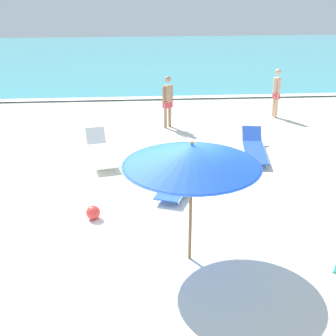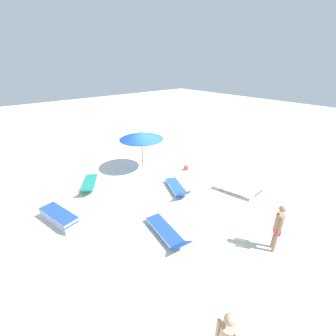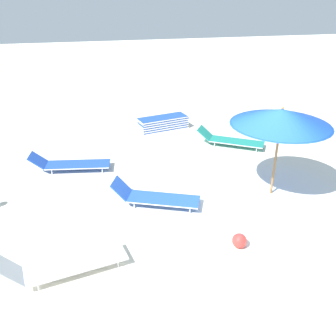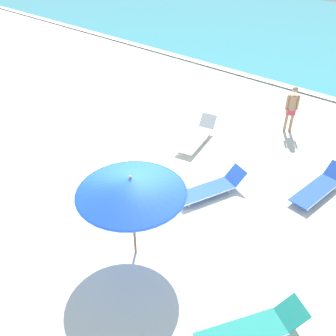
% 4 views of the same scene
% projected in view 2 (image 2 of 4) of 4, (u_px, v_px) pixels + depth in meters
% --- Properties ---
extents(ground_plane, '(60.00, 60.00, 0.16)m').
position_uv_depth(ground_plane, '(162.00, 173.00, 12.91)').
color(ground_plane, silver).
extents(beach_umbrella, '(2.42, 2.42, 2.34)m').
position_uv_depth(beach_umbrella, '(141.00, 136.00, 12.26)').
color(beach_umbrella, olive).
rests_on(beach_umbrella, ground_plane).
extents(lounger_stack, '(1.04, 1.98, 0.49)m').
position_uv_depth(lounger_stack, '(59.00, 217.00, 8.77)').
color(lounger_stack, blue).
rests_on(lounger_stack, ground_plane).
extents(sun_lounger_under_umbrella, '(0.93, 2.34, 0.53)m').
position_uv_depth(sun_lounger_under_umbrella, '(167.00, 232.00, 8.09)').
color(sun_lounger_under_umbrella, blue).
rests_on(sun_lounger_under_umbrella, ground_plane).
extents(sun_lounger_beside_umbrella, '(1.36, 2.21, 0.58)m').
position_uv_depth(sun_lounger_beside_umbrella, '(177.00, 187.00, 10.90)').
color(sun_lounger_beside_umbrella, blue).
rests_on(sun_lounger_beside_umbrella, ground_plane).
extents(sun_lounger_near_water_left, '(1.05, 2.33, 0.61)m').
position_uv_depth(sun_lounger_near_water_left, '(239.00, 190.00, 10.66)').
color(sun_lounger_near_water_left, white).
rests_on(sun_lounger_near_water_left, ground_plane).
extents(sun_lounger_near_water_right, '(1.68, 2.20, 0.53)m').
position_uv_depth(sun_lounger_near_water_right, '(89.00, 184.00, 11.23)').
color(sun_lounger_near_water_right, '#1E8475').
rests_on(sun_lounger_near_water_right, ground_plane).
extents(beachgoer_wading_adult, '(0.37, 0.32, 1.76)m').
position_uv_depth(beachgoer_wading_adult, '(278.00, 226.00, 7.20)').
color(beachgoer_wading_adult, '#A37A5B').
rests_on(beachgoer_wading_adult, ground_plane).
extents(beach_ball, '(0.31, 0.31, 0.31)m').
position_uv_depth(beach_ball, '(186.00, 168.00, 13.07)').
color(beach_ball, red).
rests_on(beach_ball, ground_plane).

